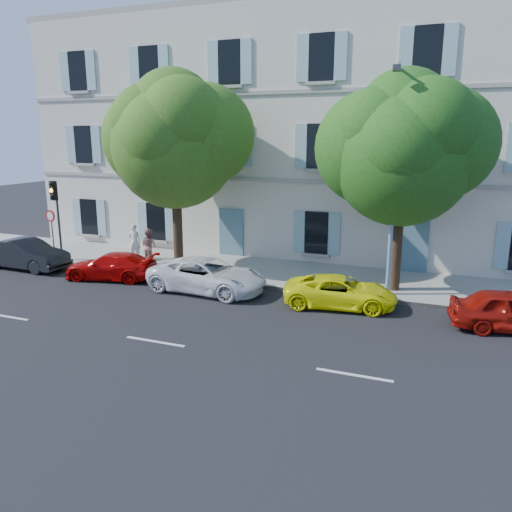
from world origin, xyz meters
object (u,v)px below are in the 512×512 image
at_px(car_red_coupe, 111,266).
at_px(tree_right, 402,157).
at_px(car_white_coupe, 207,275).
at_px(traffic_light, 55,203).
at_px(street_lamp, 394,172).
at_px(road_sign, 51,224).
at_px(car_yellow_supercar, 340,292).
at_px(car_dark_sedan, 26,254).
at_px(tree_left, 175,146).
at_px(pedestrian_b, 149,246).
at_px(pedestrian_a, 135,242).

xyz_separation_m(car_red_coupe, tree_right, (11.63, 2.40, 4.72)).
bearing_deg(car_white_coupe, tree_right, -67.13).
height_order(traffic_light, street_lamp, street_lamp).
bearing_deg(road_sign, car_yellow_supercar, -5.43).
relative_size(car_dark_sedan, car_white_coupe, 0.89).
relative_size(tree_left, traffic_light, 2.20).
relative_size(car_yellow_supercar, pedestrian_b, 2.39).
relative_size(car_dark_sedan, street_lamp, 0.52).
relative_size(car_white_coupe, pedestrian_a, 2.75).
bearing_deg(car_dark_sedan, traffic_light, -27.44).
bearing_deg(tree_left, car_red_coupe, -130.70).
bearing_deg(traffic_light, road_sign, 178.27).
bearing_deg(pedestrian_b, tree_left, -172.79).
bearing_deg(road_sign, car_red_coupe, -17.45).
distance_m(pedestrian_a, pedestrian_b, 1.29).
distance_m(tree_right, pedestrian_b, 12.07).
bearing_deg(pedestrian_b, car_dark_sedan, 35.43).
bearing_deg(pedestrian_a, car_white_coupe, 141.21).
bearing_deg(tree_right, tree_left, -179.54).
bearing_deg(car_yellow_supercar, tree_right, -42.79).
height_order(tree_right, road_sign, tree_right).
height_order(road_sign, pedestrian_a, road_sign).
height_order(tree_right, traffic_light, tree_right).
distance_m(car_yellow_supercar, pedestrian_a, 11.20).
relative_size(road_sign, pedestrian_a, 1.41).
height_order(car_dark_sedan, road_sign, road_sign).
xyz_separation_m(car_yellow_supercar, traffic_light, (-14.02, 1.36, 2.37)).
distance_m(car_red_coupe, traffic_light, 4.87).
height_order(car_dark_sedan, pedestrian_b, pedestrian_b).
distance_m(street_lamp, pedestrian_a, 12.93).
relative_size(car_red_coupe, car_white_coupe, 0.84).
bearing_deg(street_lamp, car_red_coupe, -172.55).
xyz_separation_m(car_white_coupe, road_sign, (-9.08, 1.47, 1.25)).
distance_m(tree_left, street_lamp, 9.53).
relative_size(tree_left, road_sign, 3.46).
xyz_separation_m(car_white_coupe, street_lamp, (6.79, 1.58, 4.14)).
bearing_deg(pedestrian_b, car_yellow_supercar, 176.44).
xyz_separation_m(tree_right, pedestrian_a, (-12.44, 0.56, -4.28)).
xyz_separation_m(car_yellow_supercar, pedestrian_b, (-9.63, 2.40, 0.43)).
bearing_deg(road_sign, traffic_light, -1.73).
distance_m(car_red_coupe, car_yellow_supercar, 9.99).
height_order(car_dark_sedan, pedestrian_a, pedestrian_a).
distance_m(car_white_coupe, tree_left, 6.12).
distance_m(car_dark_sedan, tree_right, 17.21).
distance_m(car_white_coupe, road_sign, 9.28).
bearing_deg(car_dark_sedan, car_white_coupe, -89.00).
distance_m(car_red_coupe, road_sign, 4.81).
height_order(street_lamp, pedestrian_b, street_lamp).
relative_size(car_dark_sedan, tree_left, 0.50).
bearing_deg(pedestrian_a, tree_right, 167.62).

